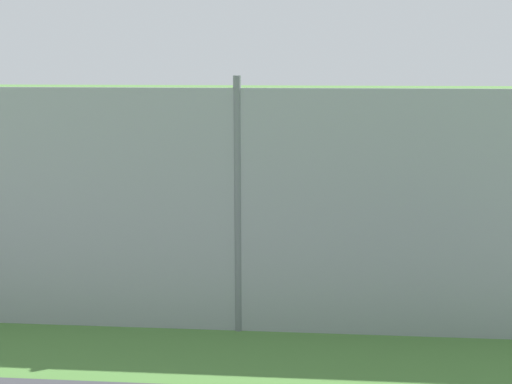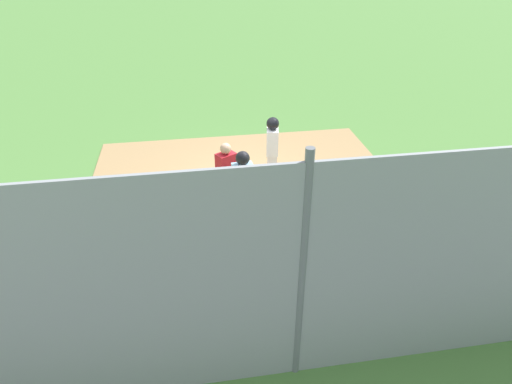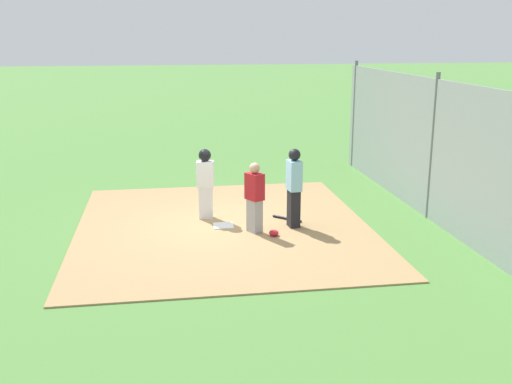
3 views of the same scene
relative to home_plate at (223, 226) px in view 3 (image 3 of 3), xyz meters
The scene contains 9 objects.
ground_plane 0.04m from the home_plate, ahead, with size 140.00×140.00×0.00m, color #51843D.
dirt_infield 0.03m from the home_plate, ahead, with size 7.20×6.40×0.03m, color #A88456.
home_plate is the anchor object (origin of this frame).
catcher 1.11m from the home_plate, 127.77° to the right, with size 0.46×0.41×1.52m.
umpire 1.80m from the home_plate, 99.66° to the right, with size 0.41×0.30×1.75m.
runner 1.17m from the home_plate, 26.79° to the left, with size 0.33×0.42×1.62m.
baseball_bat 1.51m from the home_plate, 81.16° to the right, with size 0.06×0.06×0.75m, color black.
catcher_mask 1.28m from the home_plate, 129.31° to the right, with size 0.24×0.20×0.12m, color #B21923.
backstop_fence 5.05m from the home_plate, 90.00° to the right, with size 12.00×0.10×3.35m.
Camera 3 is at (-12.55, 1.23, 4.18)m, focal length 41.81 mm.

